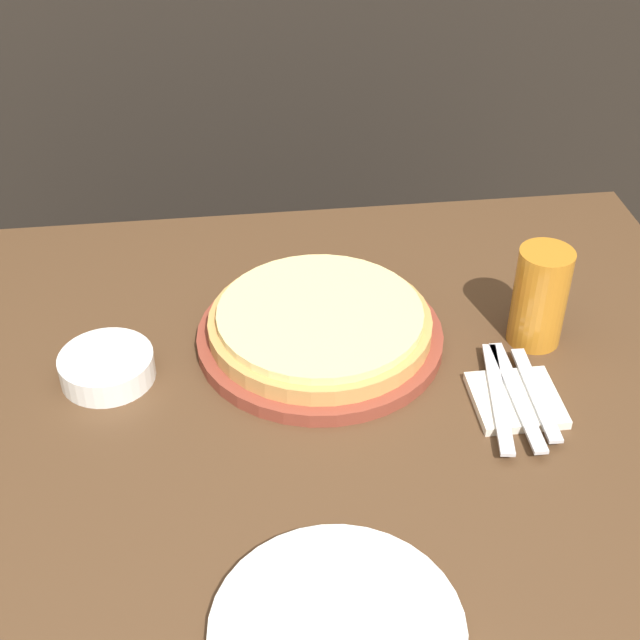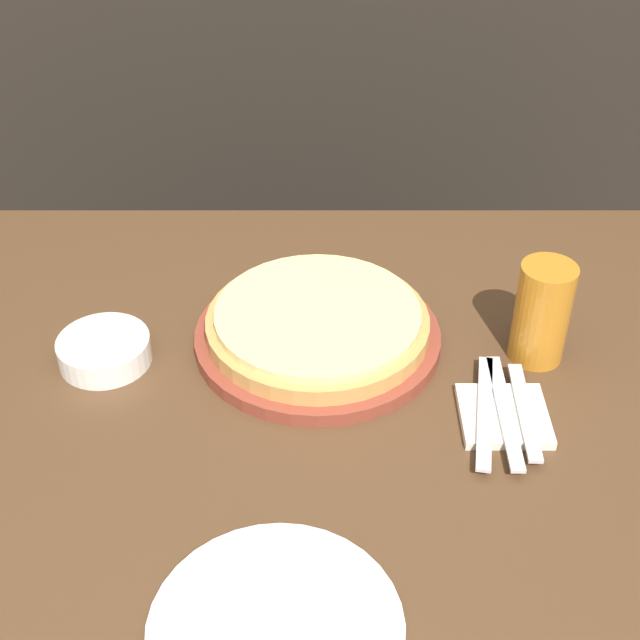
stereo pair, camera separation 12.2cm
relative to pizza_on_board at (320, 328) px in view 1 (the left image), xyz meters
The scene contains 9 objects.
dining_table 0.43m from the pizza_on_board, 115.96° to the right, with size 1.27×0.98×0.77m.
pizza_on_board is the anchor object (origin of this frame).
beer_glass 0.30m from the pizza_on_board, ahead, with size 0.07×0.07×0.14m.
dinner_plate 0.47m from the pizza_on_board, 94.91° to the right, with size 0.25×0.25×0.02m.
side_bowl 0.29m from the pizza_on_board, behind, with size 0.13×0.13×0.04m.
napkin_stack 0.28m from the pizza_on_board, 33.47° to the right, with size 0.11×0.11×0.01m.
fork 0.26m from the pizza_on_board, 36.50° to the right, with size 0.05×0.21×0.00m.
dinner_knife 0.28m from the pizza_on_board, 33.47° to the right, with size 0.02×0.21×0.00m.
spoon 0.30m from the pizza_on_board, 30.86° to the right, with size 0.02×0.18×0.00m.
Camera 1 is at (-0.06, -0.85, 1.55)m, focal length 50.00 mm.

